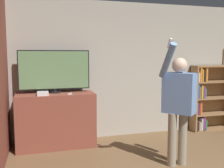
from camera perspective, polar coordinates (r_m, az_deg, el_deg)
wall_back at (r=5.49m, az=6.40°, el=3.12°), size 7.18×0.09×2.70m
tv_ledge at (r=4.88m, az=-12.08°, el=-7.68°), size 1.38×0.57×0.97m
television at (r=4.85m, az=-12.41°, el=2.84°), size 1.26×0.22×0.77m
game_console at (r=4.63m, az=-14.84°, el=-2.02°), size 0.19×0.23×0.06m
remote_loose at (r=4.61m, az=-9.17°, el=-2.15°), size 0.09×0.14×0.02m
bookshelf at (r=6.15m, az=20.19°, el=-2.89°), size 0.97×0.28×1.43m
person at (r=3.99m, az=14.32°, el=-3.58°), size 0.60×0.55×1.88m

